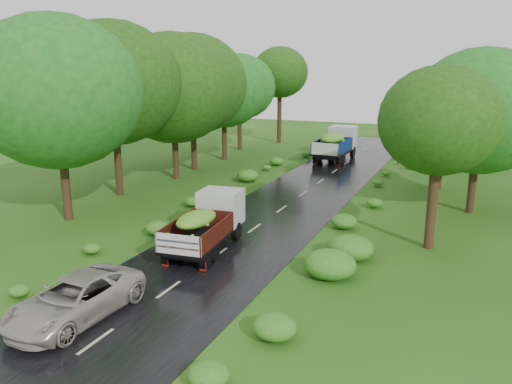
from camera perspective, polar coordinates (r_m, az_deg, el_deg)
The scene contains 10 objects.
ground at distance 19.40m, azimuth -9.95°, elevation -10.95°, with size 120.00×120.00×0.00m, color #1C4D10.
road at distance 23.38m, azimuth -3.17°, elevation -6.29°, with size 6.50×80.00×0.02m, color black.
road_lines at distance 24.21m, azimuth -2.10°, elevation -5.51°, with size 0.12×69.60×0.00m.
truck_near at distance 22.85m, azimuth -5.57°, elevation -3.29°, with size 2.60×5.82×2.37m.
truck_far at distance 45.52m, azimuth 9.24°, elevation 5.65°, with size 2.54×6.78×2.83m.
car at distance 17.86m, azimuth -19.95°, elevation -11.39°, with size 2.30×5.00×1.39m, color #A79E95.
utility_pole at distance 44.03m, azimuth 16.25°, elevation 7.89°, with size 1.25×0.53×7.39m.
trees_left at distance 39.49m, azimuth -7.85°, elevation 11.88°, with size 5.64×35.33×9.15m.
trees_right at distance 37.54m, azimuth 22.81°, elevation 8.93°, with size 5.48×30.84×7.55m.
shrubs at distance 31.20m, azimuth 4.27°, elevation -0.41°, with size 11.90×44.00×0.70m.
Camera 1 is at (9.95, -14.52, 8.15)m, focal length 35.00 mm.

